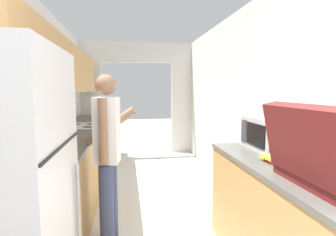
{
  "coord_description": "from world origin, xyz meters",
  "views": [
    {
      "loc": [
        -0.24,
        -0.62,
        1.48
      ],
      "look_at": [
        0.32,
        2.94,
        1.07
      ],
      "focal_mm": 28.0,
      "sensor_mm": 36.0,
      "label": 1
    }
  ],
  "objects_px": {
    "range_oven": "(83,155)",
    "person": "(108,156)",
    "suitcase": "(326,161)",
    "book_stack": "(281,160)",
    "microwave": "(269,134)"
  },
  "relations": [
    {
      "from": "person",
      "to": "microwave",
      "type": "relative_size",
      "value": 3.05
    },
    {
      "from": "suitcase",
      "to": "range_oven",
      "type": "bearing_deg",
      "value": 122.33
    },
    {
      "from": "suitcase",
      "to": "book_stack",
      "type": "xyz_separation_m",
      "value": [
        0.04,
        0.48,
        -0.13
      ]
    },
    {
      "from": "range_oven",
      "to": "person",
      "type": "distance_m",
      "value": 1.78
    },
    {
      "from": "range_oven",
      "to": "microwave",
      "type": "xyz_separation_m",
      "value": [
        1.97,
        -1.89,
        0.6
      ]
    },
    {
      "from": "suitcase",
      "to": "microwave",
      "type": "distance_m",
      "value": 0.93
    },
    {
      "from": "microwave",
      "to": "book_stack",
      "type": "relative_size",
      "value": 1.97
    },
    {
      "from": "range_oven",
      "to": "person",
      "type": "xyz_separation_m",
      "value": [
        0.5,
        -1.67,
        0.39
      ]
    },
    {
      "from": "suitcase",
      "to": "person",
      "type": "bearing_deg",
      "value": 138.2
    },
    {
      "from": "person",
      "to": "book_stack",
      "type": "bearing_deg",
      "value": -107.78
    },
    {
      "from": "range_oven",
      "to": "person",
      "type": "height_order",
      "value": "person"
    },
    {
      "from": "range_oven",
      "to": "person",
      "type": "bearing_deg",
      "value": -73.27
    },
    {
      "from": "range_oven",
      "to": "person",
      "type": "relative_size",
      "value": 0.66
    },
    {
      "from": "range_oven",
      "to": "book_stack",
      "type": "distance_m",
      "value": 2.99
    },
    {
      "from": "range_oven",
      "to": "suitcase",
      "type": "bearing_deg",
      "value": -57.67
    }
  ]
}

